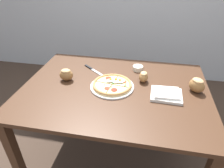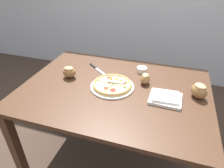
% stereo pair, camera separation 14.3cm
% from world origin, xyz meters
% --- Properties ---
extents(ground_plane, '(12.00, 12.00, 0.00)m').
position_xyz_m(ground_plane, '(0.00, 0.00, 0.00)').
color(ground_plane, '#3D2D23').
extents(dining_table, '(1.34, 0.97, 0.73)m').
position_xyz_m(dining_table, '(0.00, 0.00, 0.64)').
color(dining_table, '#422819').
rests_on(dining_table, ground_plane).
extents(pizza, '(0.32, 0.32, 0.05)m').
position_xyz_m(pizza, '(-0.02, -0.00, 0.74)').
color(pizza, white).
rests_on(pizza, dining_table).
extents(ramekin_bowl, '(0.09, 0.09, 0.04)m').
position_xyz_m(ramekin_bowl, '(0.14, 0.30, 0.75)').
color(ramekin_bowl, silver).
rests_on(ramekin_bowl, dining_table).
extents(napkin_folded, '(0.21, 0.18, 0.04)m').
position_xyz_m(napkin_folded, '(0.36, -0.04, 0.74)').
color(napkin_folded, silver).
rests_on(napkin_folded, dining_table).
extents(bread_piece_near, '(0.14, 0.14, 0.10)m').
position_xyz_m(bread_piece_near, '(0.57, 0.06, 0.78)').
color(bread_piece_near, olive).
rests_on(bread_piece_near, dining_table).
extents(bread_piece_mid, '(0.07, 0.09, 0.08)m').
position_xyz_m(bread_piece_mid, '(0.20, 0.12, 0.77)').
color(bread_piece_mid, olive).
rests_on(bread_piece_mid, dining_table).
extents(bread_piece_far, '(0.11, 0.09, 0.09)m').
position_xyz_m(bread_piece_far, '(-0.38, 0.03, 0.77)').
color(bread_piece_far, olive).
rests_on(bread_piece_far, dining_table).
extents(knife_main, '(0.20, 0.16, 0.01)m').
position_xyz_m(knife_main, '(-0.22, 0.22, 0.73)').
color(knife_main, silver).
rests_on(knife_main, dining_table).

